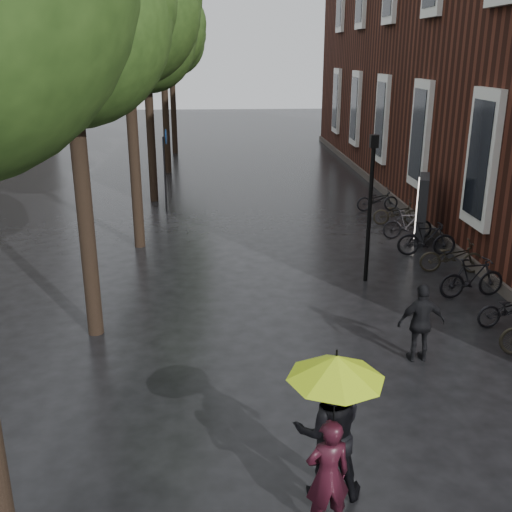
{
  "coord_description": "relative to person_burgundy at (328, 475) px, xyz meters",
  "views": [
    {
      "loc": [
        -1.43,
        -4.67,
        5.63
      ],
      "look_at": [
        -0.72,
        6.77,
        1.73
      ],
      "focal_mm": 42.0,
      "sensor_mm": 36.0,
      "label": 1
    }
  ],
  "objects": [
    {
      "name": "cycle_sign",
      "position": [
        -3.21,
        16.21,
        1.22
      ],
      "size": [
        0.16,
        0.55,
        3.01
      ],
      "rotation": [
        0.0,
        0.0,
        -0.0
      ],
      "color": "#262628",
      "rests_on": "ground"
    },
    {
      "name": "pedestrian_walking",
      "position": [
        2.53,
        4.16,
        0.01
      ],
      "size": [
        0.93,
        0.42,
        1.56
      ],
      "primitive_type": "imported",
      "rotation": [
        0.0,
        0.0,
        3.19
      ],
      "color": "black",
      "rests_on": "ground"
    },
    {
      "name": "lamp_post",
      "position": [
        2.51,
        8.41,
        1.51
      ],
      "size": [
        0.19,
        0.19,
        3.76
      ],
      "rotation": [
        0.0,
        0.0,
        0.36
      ],
      "color": "black",
      "rests_on": "ground"
    },
    {
      "name": "lime_umbrella",
      "position": [
        0.09,
        0.24,
        1.34
      ],
      "size": [
        1.19,
        1.19,
        1.75
      ],
      "rotation": [
        0.0,
        0.0,
        -0.02
      ],
      "color": "black",
      "rests_on": "ground"
    },
    {
      "name": "person_black",
      "position": [
        0.11,
        0.62,
        0.19
      ],
      "size": [
        0.96,
        0.76,
        1.94
      ],
      "primitive_type": "imported",
      "rotation": [
        0.0,
        0.0,
        3.11
      ],
      "color": "black",
      "rests_on": "ground"
    },
    {
      "name": "person_burgundy",
      "position": [
        0.0,
        0.0,
        0.0
      ],
      "size": [
        0.62,
        0.46,
        1.55
      ],
      "primitive_type": "imported",
      "rotation": [
        0.0,
        0.0,
        3.3
      ],
      "color": "black",
      "rests_on": "ground"
    },
    {
      "name": "ad_lightbox",
      "position": [
        5.0,
        11.72,
        0.27
      ],
      "size": [
        0.31,
        1.37,
        2.07
      ],
      "rotation": [
        0.0,
        0.0,
        -0.34
      ],
      "color": "black",
      "rests_on": "ground"
    },
    {
      "name": "parked_bicycles",
      "position": [
        4.82,
        9.71,
        -0.32
      ],
      "size": [
        1.99,
        12.21,
        1.02
      ],
      "color": "black",
      "rests_on": "ground"
    },
    {
      "name": "street_trees",
      "position": [
        -3.81,
        14.64,
        5.56
      ],
      "size": [
        4.33,
        34.03,
        8.91
      ],
      "color": "black",
      "rests_on": "ground"
    }
  ]
}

